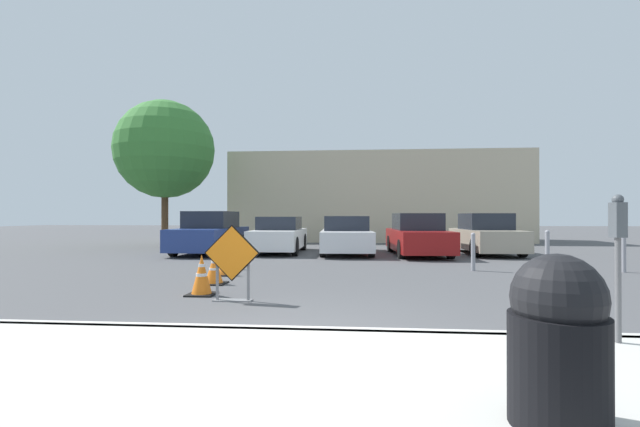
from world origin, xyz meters
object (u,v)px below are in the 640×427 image
road_closed_sign (232,260)px  bollard_nearest (473,251)px  parked_car_second (279,236)px  parking_meter (618,242)px  traffic_cone_third (225,263)px  parked_car_fourth (418,236)px  parked_car_nearest (211,234)px  traffic_cone_nearest (202,275)px  traffic_cone_second (214,270)px  parked_car_fifth (486,235)px  parked_car_third (346,236)px  bollard_second (547,250)px  traffic_cone_fourth (230,255)px  bollard_third (624,252)px  trash_bin (558,340)px

road_closed_sign → bollard_nearest: 6.88m
parked_car_second → parking_meter: 13.32m
traffic_cone_third → parked_car_fourth: bearing=47.2°
parked_car_second → parked_car_fourth: parked_car_fourth is taller
parked_car_nearest → parked_car_fourth: (7.96, -0.16, -0.04)m
traffic_cone_nearest → parked_car_fourth: 9.92m
traffic_cone_second → parked_car_fifth: bearing=44.7°
parked_car_fifth → road_closed_sign: bearing=51.8°
parked_car_third → bollard_second: parked_car_third is taller
traffic_cone_second → bollard_nearest: 6.70m
traffic_cone_fourth → traffic_cone_second: bearing=-80.9°
parked_car_third → parked_car_fourth: 2.67m
parked_car_third → parked_car_second: bearing=-7.4°
bollard_third → bollard_second: bearing=180.0°
trash_bin → parking_meter: parking_meter is taller
traffic_cone_nearest → traffic_cone_third: bearing=98.2°
road_closed_sign → traffic_cone_third: road_closed_sign is taller
traffic_cone_third → parking_meter: size_ratio=0.39×
road_closed_sign → bollard_third: road_closed_sign is taller
bollard_third → parked_car_nearest: bearing=159.5°
parking_meter → bollard_third: bearing=59.1°
traffic_cone_fourth → bollard_third: 10.30m
bollard_nearest → traffic_cone_second: bearing=-155.9°
traffic_cone_fourth → parked_car_second: size_ratio=0.18×
parked_car_fourth → parked_car_third: bearing=-9.6°
traffic_cone_nearest → parked_car_second: size_ratio=0.18×
traffic_cone_fourth → bollard_third: (10.29, 0.19, 0.15)m
parking_meter → traffic_cone_third: bearing=136.9°
parked_car_third → parked_car_fifth: (5.31, 0.32, 0.03)m
parked_car_nearest → parked_car_third: 5.31m
traffic_cone_second → trash_bin: (4.29, -6.09, 0.37)m
traffic_cone_fourth → parked_car_fourth: (5.70, 4.71, 0.33)m
parked_car_second → bollard_second: (8.01, -5.06, -0.10)m
traffic_cone_nearest → traffic_cone_third: traffic_cone_nearest is taller
traffic_cone_fourth → parking_meter: (6.14, -6.75, 0.81)m
traffic_cone_fourth → parked_car_fourth: bearing=39.6°
traffic_cone_fourth → parked_car_fourth: size_ratio=0.17×
traffic_cone_third → parked_car_fifth: parked_car_fifth is taller
bollard_second → bollard_third: size_ratio=1.08×
bollard_nearest → bollard_third: size_ratio=1.00×
parked_car_fifth → bollard_third: (1.94, -5.15, -0.18)m
parked_car_nearest → parked_car_second: bearing=-171.7°
parked_car_third → road_closed_sign: bearing=77.2°
parked_car_third → parking_meter: bearing=102.4°
road_closed_sign → parked_car_second: parked_car_second is taller
trash_bin → parked_car_second: bearing=107.2°
trash_bin → bollard_third: size_ratio=1.07×
traffic_cone_fourth → parking_meter: 9.16m
traffic_cone_nearest → bollard_third: bollard_third is taller
parked_car_second → bollard_third: 11.12m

